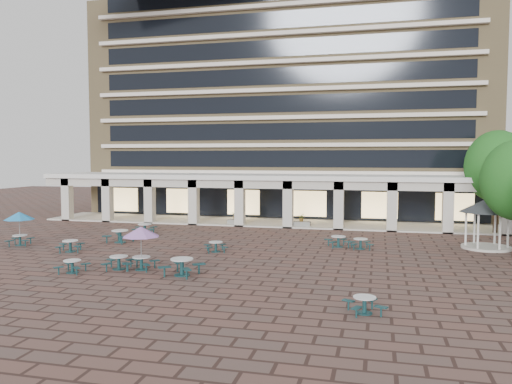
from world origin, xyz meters
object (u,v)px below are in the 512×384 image
planter_left (236,219)px  planter_right (302,222)px  picnic_table_2 (182,265)px  gazebo (487,211)px  picnic_table_0 (70,245)px  picnic_table_1 (119,261)px

planter_left → planter_right: size_ratio=1.00×
picnic_table_2 → gazebo: (16.46, 11.71, 1.93)m
planter_right → planter_left: bearing=180.0°
picnic_table_2 → planter_left: planter_left is taller
gazebo → planter_left: 20.25m
picnic_table_0 → planter_right: bearing=24.5°
picnic_table_1 → picnic_table_2: (3.78, -0.48, 0.09)m
picnic_table_0 → picnic_table_1: size_ratio=1.04×
picnic_table_1 → planter_right: planter_right is taller
gazebo → planter_left: bearing=160.2°
picnic_table_0 → gazebo: gazebo is taller
picnic_table_0 → picnic_table_2: size_ratio=0.94×
picnic_table_0 → picnic_table_1: 6.63m
planter_left → planter_right: bearing=-0.0°
gazebo → picnic_table_2: bearing=-144.6°
picnic_table_2 → gazebo: 20.29m
picnic_table_2 → planter_right: size_ratio=1.41×
planter_right → picnic_table_0: bearing=-131.2°
picnic_table_1 → planter_left: (1.28, 18.07, 0.10)m
picnic_table_0 → picnic_table_2: 10.17m
picnic_table_1 → picnic_table_2: size_ratio=0.90×
picnic_table_0 → planter_right: planter_right is taller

